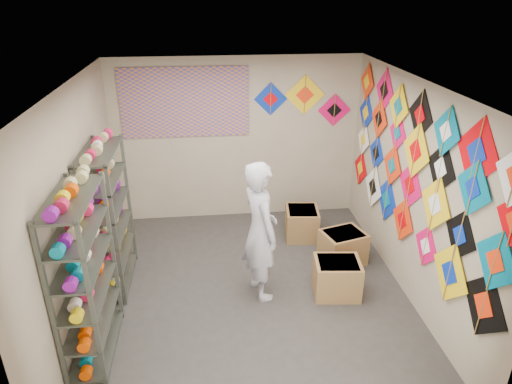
{
  "coord_description": "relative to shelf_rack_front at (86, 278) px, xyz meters",
  "views": [
    {
      "loc": [
        -0.48,
        -4.88,
        3.68
      ],
      "look_at": [
        0.1,
        0.3,
        1.3
      ],
      "focal_mm": 32.0,
      "sensor_mm": 36.0,
      "label": 1
    }
  ],
  "objects": [
    {
      "name": "ground",
      "position": [
        1.78,
        0.85,
        -0.95
      ],
      "size": [
        4.5,
        4.5,
        0.0
      ],
      "primitive_type": "plane",
      "color": "#34312E"
    },
    {
      "name": "room_walls",
      "position": [
        1.78,
        0.85,
        0.69
      ],
      "size": [
        4.5,
        4.5,
        4.5
      ],
      "color": "tan",
      "rests_on": "ground"
    },
    {
      "name": "shelf_rack_front",
      "position": [
        0.0,
        0.0,
        0.0
      ],
      "size": [
        0.4,
        1.1,
        1.9
      ],
      "primitive_type": "cube",
      "color": "#4C5147",
      "rests_on": "ground"
    },
    {
      "name": "shelf_rack_back",
      "position": [
        0.0,
        1.3,
        0.0
      ],
      "size": [
        0.4,
        1.1,
        1.9
      ],
      "primitive_type": "cube",
      "color": "#4C5147",
      "rests_on": "ground"
    },
    {
      "name": "string_spools",
      "position": [
        -0.0,
        0.65,
        0.1
      ],
      "size": [
        0.12,
        2.36,
        0.12
      ],
      "color": "#FA1D5C",
      "rests_on": "ground"
    },
    {
      "name": "kite_wall_display",
      "position": [
        3.76,
        0.81,
        0.68
      ],
      "size": [
        0.05,
        4.25,
        2.09
      ],
      "color": "black",
      "rests_on": "room_walls"
    },
    {
      "name": "back_wall_kites",
      "position": [
        2.87,
        3.09,
        1.03
      ],
      "size": [
        1.59,
        0.02,
        0.86
      ],
      "color": "#0A2EB1",
      "rests_on": "room_walls"
    },
    {
      "name": "poster",
      "position": [
        0.98,
        3.08,
        1.05
      ],
      "size": [
        2.0,
        0.01,
        1.1
      ],
      "primitive_type": "cube",
      "color": "#4F4597",
      "rests_on": "room_walls"
    },
    {
      "name": "shopkeeper",
      "position": [
        1.9,
        0.84,
        -0.04
      ],
      "size": [
        0.91,
        0.8,
        1.82
      ],
      "primitive_type": "imported",
      "rotation": [
        0.0,
        0.0,
        1.86
      ],
      "color": "silver",
      "rests_on": "ground"
    },
    {
      "name": "carton_a",
      "position": [
        2.88,
        0.7,
        -0.71
      ],
      "size": [
        0.63,
        0.54,
        0.48
      ],
      "primitive_type": "cube",
      "rotation": [
        0.0,
        0.0,
        -0.11
      ],
      "color": "olive",
      "rests_on": "ground"
    },
    {
      "name": "carton_b",
      "position": [
        3.16,
        1.42,
        -0.71
      ],
      "size": [
        0.69,
        0.62,
        0.48
      ],
      "primitive_type": "cube",
      "rotation": [
        0.0,
        0.0,
        0.28
      ],
      "color": "olive",
      "rests_on": "ground"
    },
    {
      "name": "carton_c",
      "position": [
        2.73,
        2.2,
        -0.71
      ],
      "size": [
        0.56,
        0.6,
        0.48
      ],
      "primitive_type": "cube",
      "rotation": [
        0.0,
        0.0,
        -0.11
      ],
      "color": "olive",
      "rests_on": "ground"
    }
  ]
}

